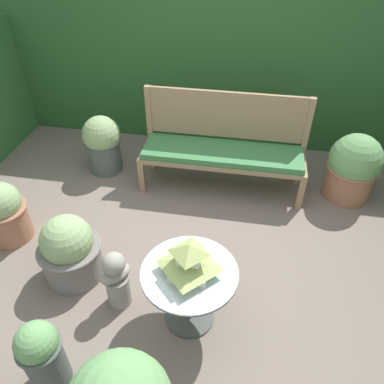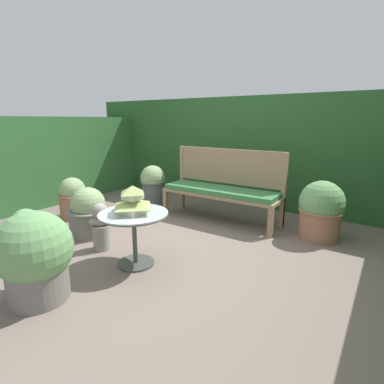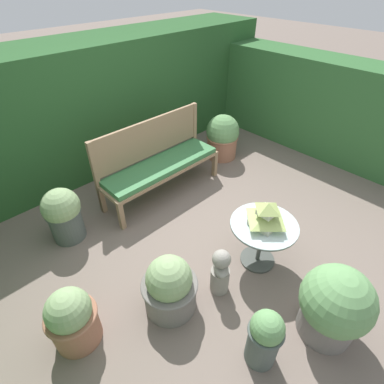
# 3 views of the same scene
# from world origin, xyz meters

# --- Properties ---
(ground) EXTENTS (30.00, 30.00, 0.00)m
(ground) POSITION_xyz_m (0.00, 0.00, 0.00)
(ground) COLOR #75665B
(foliage_hedge_back) EXTENTS (6.40, 1.05, 1.77)m
(foliage_hedge_back) POSITION_xyz_m (0.00, 2.46, 0.88)
(foliage_hedge_back) COLOR #285628
(foliage_hedge_back) RESTS_ON ground
(garden_bench) EXTENTS (1.69, 0.49, 0.47)m
(garden_bench) POSITION_xyz_m (0.13, 1.02, 0.40)
(garden_bench) COLOR #937556
(garden_bench) RESTS_ON ground
(bench_backrest) EXTENTS (1.69, 0.06, 1.00)m
(bench_backrest) POSITION_xyz_m (0.13, 1.24, 0.71)
(bench_backrest) COLOR #937556
(bench_backrest) RESTS_ON ground
(patio_table) EXTENTS (0.67, 0.67, 0.54)m
(patio_table) POSITION_xyz_m (0.08, -0.63, 0.42)
(patio_table) COLOR #424742
(patio_table) RESTS_ON ground
(pagoda_birdhouse) EXTENTS (0.33, 0.33, 0.27)m
(pagoda_birdhouse) POSITION_xyz_m (0.08, -0.63, 0.65)
(pagoda_birdhouse) COLOR beige
(pagoda_birdhouse) RESTS_ON patio_table
(garden_bust) EXTENTS (0.26, 0.28, 0.53)m
(garden_bust) POSITION_xyz_m (-0.48, -0.58, 0.26)
(garden_bust) COLOR gray
(garden_bust) RESTS_ON ground
(potted_plant_path_edge) EXTENTS (0.42, 0.42, 0.60)m
(potted_plant_path_edge) POSITION_xyz_m (-1.71, -0.06, 0.29)
(potted_plant_path_edge) COLOR #9E664C
(potted_plant_path_edge) RESTS_ON ground
(potted_plant_table_near) EXTENTS (0.51, 0.51, 0.61)m
(potted_plant_table_near) POSITION_xyz_m (-0.94, -0.38, 0.28)
(potted_plant_table_near) COLOR slate
(potted_plant_table_near) RESTS_ON ground
(potted_plant_bench_right) EXTENTS (0.52, 0.52, 0.71)m
(potted_plant_bench_right) POSITION_xyz_m (1.45, 1.10, 0.35)
(potted_plant_bench_right) COLOR #9E664C
(potted_plant_bench_right) RESTS_ON ground
(potted_plant_bench_left) EXTENTS (0.41, 0.41, 0.66)m
(potted_plant_bench_left) POSITION_xyz_m (-1.21, 1.12, 0.35)
(potted_plant_bench_left) COLOR #4C5651
(potted_plant_bench_left) RESTS_ON ground
(potted_plant_table_far) EXTENTS (0.28, 0.28, 0.59)m
(potted_plant_table_far) POSITION_xyz_m (-0.73, -1.24, 0.31)
(potted_plant_table_far) COLOR #4C5651
(potted_plant_table_far) RESTS_ON ground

